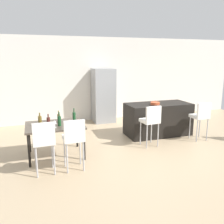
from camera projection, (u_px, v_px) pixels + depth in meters
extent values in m
plane|color=tan|center=(150.00, 145.00, 6.20)|extent=(10.00, 10.00, 0.00)
cube|color=silver|center=(112.00, 79.00, 8.76)|extent=(10.00, 0.12, 2.90)
cube|color=black|center=(158.00, 119.00, 6.97)|extent=(1.84, 0.86, 0.92)
cube|color=white|center=(150.00, 121.00, 6.03)|extent=(0.43, 0.43, 0.08)
cube|color=white|center=(154.00, 114.00, 5.83)|extent=(0.40, 0.09, 0.36)
cylinder|color=#B2B2B7|center=(141.00, 133.00, 6.19)|extent=(0.03, 0.03, 0.61)
cylinder|color=#B2B2B7|center=(151.00, 131.00, 6.31)|extent=(0.03, 0.03, 0.61)
cylinder|color=#B2B2B7|center=(147.00, 137.00, 5.90)|extent=(0.03, 0.03, 0.61)
cylinder|color=#B2B2B7|center=(158.00, 135.00, 6.02)|extent=(0.03, 0.03, 0.61)
cube|color=white|center=(199.00, 116.00, 6.49)|extent=(0.41, 0.41, 0.08)
cube|color=white|center=(204.00, 110.00, 6.28)|extent=(0.40, 0.07, 0.36)
cylinder|color=#B2B2B7|center=(190.00, 128.00, 6.67)|extent=(0.03, 0.03, 0.61)
cylinder|color=#B2B2B7|center=(200.00, 127.00, 6.76)|extent=(0.03, 0.03, 0.61)
cylinder|color=#B2B2B7|center=(197.00, 131.00, 6.37)|extent=(0.03, 0.03, 0.61)
cylinder|color=#B2B2B7|center=(207.00, 130.00, 6.46)|extent=(0.03, 0.03, 0.61)
cube|color=#4C4238|center=(55.00, 125.00, 5.37)|extent=(1.26, 0.97, 0.04)
cylinder|color=black|center=(29.00, 138.00, 5.67)|extent=(0.05, 0.05, 0.70)
cylinder|color=black|center=(77.00, 133.00, 6.02)|extent=(0.05, 0.05, 0.70)
cylinder|color=black|center=(29.00, 151.00, 4.88)|extent=(0.05, 0.05, 0.70)
cylinder|color=black|center=(84.00, 145.00, 5.23)|extent=(0.05, 0.05, 0.70)
cube|color=white|center=(44.00, 141.00, 4.57)|extent=(0.41, 0.41, 0.08)
cube|color=white|center=(44.00, 132.00, 4.36)|extent=(0.40, 0.08, 0.36)
cylinder|color=#B2B2B7|center=(36.00, 156.00, 4.73)|extent=(0.03, 0.03, 0.61)
cylinder|color=#B2B2B7|center=(52.00, 154.00, 4.84)|extent=(0.03, 0.03, 0.61)
cylinder|color=#B2B2B7|center=(37.00, 162.00, 4.44)|extent=(0.03, 0.03, 0.61)
cylinder|color=#B2B2B7|center=(54.00, 160.00, 4.55)|extent=(0.03, 0.03, 0.61)
cube|color=white|center=(73.00, 138.00, 4.74)|extent=(0.40, 0.40, 0.08)
cube|color=white|center=(75.00, 130.00, 4.54)|extent=(0.40, 0.06, 0.36)
cylinder|color=#B2B2B7|center=(65.00, 152.00, 4.91)|extent=(0.03, 0.03, 0.61)
cylinder|color=#B2B2B7|center=(80.00, 151.00, 5.01)|extent=(0.03, 0.03, 0.61)
cylinder|color=#B2B2B7|center=(67.00, 158.00, 4.62)|extent=(0.03, 0.03, 0.61)
cylinder|color=#B2B2B7|center=(84.00, 156.00, 4.72)|extent=(0.03, 0.03, 0.61)
cylinder|color=#194723|center=(59.00, 121.00, 5.24)|extent=(0.07, 0.07, 0.21)
cylinder|color=#194723|center=(59.00, 114.00, 5.20)|extent=(0.03, 0.03, 0.10)
cylinder|color=#471E19|center=(49.00, 123.00, 5.02)|extent=(0.07, 0.07, 0.24)
cylinder|color=#471E19|center=(48.00, 116.00, 4.99)|extent=(0.03, 0.03, 0.08)
cylinder|color=#194723|center=(74.00, 117.00, 5.51)|extent=(0.07, 0.07, 0.24)
cylinder|color=#194723|center=(74.00, 110.00, 5.48)|extent=(0.02, 0.02, 0.09)
cylinder|color=brown|center=(40.00, 121.00, 5.19)|extent=(0.08, 0.08, 0.23)
cylinder|color=brown|center=(40.00, 114.00, 5.16)|extent=(0.03, 0.03, 0.07)
cylinder|color=brown|center=(59.00, 119.00, 5.48)|extent=(0.06, 0.06, 0.20)
cylinder|color=brown|center=(58.00, 112.00, 5.44)|extent=(0.02, 0.02, 0.08)
cylinder|color=silver|center=(70.00, 127.00, 5.17)|extent=(0.06, 0.06, 0.00)
cylinder|color=silver|center=(70.00, 125.00, 5.16)|extent=(0.01, 0.01, 0.08)
cone|color=silver|center=(70.00, 121.00, 5.14)|extent=(0.07, 0.07, 0.09)
cylinder|color=silver|center=(55.00, 127.00, 5.13)|extent=(0.06, 0.06, 0.00)
cylinder|color=silver|center=(55.00, 126.00, 5.12)|extent=(0.01, 0.01, 0.08)
cone|color=silver|center=(55.00, 122.00, 5.10)|extent=(0.07, 0.07, 0.09)
cube|color=#939699|center=(103.00, 96.00, 8.32)|extent=(0.72, 0.68, 1.84)
cylinder|color=#C6512D|center=(155.00, 103.00, 6.69)|extent=(0.26, 0.26, 0.07)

